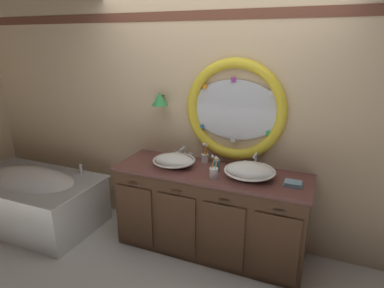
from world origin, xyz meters
name	(u,v)px	position (x,y,z in m)	size (l,w,h in m)	color
ground_plane	(192,260)	(0.00, 0.00, 0.00)	(14.00, 14.00, 0.00)	silver
back_wall_assembly	(215,119)	(0.02, 0.58, 1.31)	(6.40, 0.26, 2.60)	#D6B78E
vanity_counter	(210,211)	(0.10, 0.25, 0.44)	(1.92, 0.64, 0.88)	brown
bathtub	(31,196)	(-2.02, -0.08, 0.34)	(1.61, 0.92, 0.67)	white
sink_basin_left	(174,160)	(-0.29, 0.22, 0.94)	(0.43, 0.43, 0.12)	white
sink_basin_right	(250,171)	(0.48, 0.22, 0.95)	(0.47, 0.47, 0.14)	white
faucet_set_left	(184,154)	(-0.29, 0.47, 0.94)	(0.22, 0.14, 0.13)	silver
faucet_set_right	(255,163)	(0.48, 0.47, 0.95)	(0.23, 0.14, 0.17)	silver
toothbrush_holder_left	(205,157)	(-0.04, 0.46, 0.94)	(0.08, 0.08, 0.21)	white
toothbrush_holder_right	(214,172)	(0.18, 0.10, 0.94)	(0.08, 0.08, 0.22)	white
soap_dispenser	(217,165)	(0.15, 0.28, 0.94)	(0.06, 0.07, 0.14)	#388EBC
folded_hand_towel	(293,184)	(0.87, 0.22, 0.90)	(0.16, 0.13, 0.03)	#7593A8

